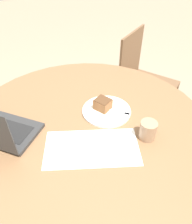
{
  "coord_description": "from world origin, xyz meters",
  "views": [
    {
      "loc": [
        -0.13,
        -0.77,
        1.53
      ],
      "look_at": [
        0.07,
        0.03,
        0.82
      ],
      "focal_mm": 35.0,
      "sensor_mm": 36.0,
      "label": 1
    }
  ],
  "objects": [
    {
      "name": "fork",
      "position": [
        0.18,
        0.04,
        0.79
      ],
      "size": [
        0.15,
        0.11,
        0.0
      ],
      "rotation": [
        0.0,
        0.0,
        5.69
      ],
      "color": "silver",
      "rests_on": "plate"
    },
    {
      "name": "paper_document",
      "position": [
        0.0,
        -0.15,
        0.78
      ],
      "size": [
        0.45,
        0.29,
        0.0
      ],
      "rotation": [
        0.0,
        0.0,
        -0.19
      ],
      "color": "white",
      "rests_on": "dining_table"
    },
    {
      "name": "dining_table",
      "position": [
        0.0,
        0.0,
        0.66
      ],
      "size": [
        1.26,
        1.26,
        0.78
      ],
      "color": "brown",
      "rests_on": "ground_plane"
    },
    {
      "name": "coffee_glass",
      "position": [
        0.26,
        -0.15,
        0.82
      ],
      "size": [
        0.08,
        0.08,
        0.09
      ],
      "color": "#997556",
      "rests_on": "dining_table"
    },
    {
      "name": "cake_slice",
      "position": [
        0.11,
        0.09,
        0.82
      ],
      "size": [
        0.1,
        0.11,
        0.06
      ],
      "rotation": [
        0.0,
        0.0,
        3.82
      ],
      "color": "brown",
      "rests_on": "plate"
    },
    {
      "name": "plate",
      "position": [
        0.13,
        0.07,
        0.79
      ],
      "size": [
        0.26,
        0.26,
        0.01
      ],
      "color": "silver",
      "rests_on": "dining_table"
    },
    {
      "name": "chair",
      "position": [
        0.65,
        0.7,
        0.48
      ],
      "size": [
        0.59,
        0.59,
        0.9
      ],
      "rotation": [
        0.0,
        0.0,
        3.9
      ],
      "color": "brown",
      "rests_on": "ground_plane"
    },
    {
      "name": "ground_plane",
      "position": [
        0.0,
        0.0,
        0.0
      ],
      "size": [
        12.0,
        12.0,
        0.0
      ],
      "primitive_type": "plane",
      "color": "gray"
    }
  ]
}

